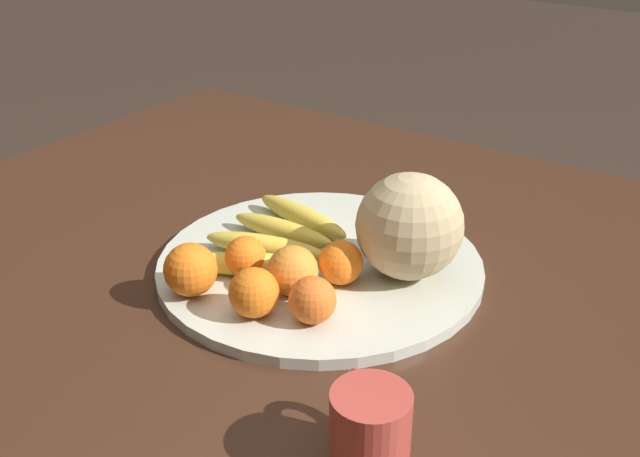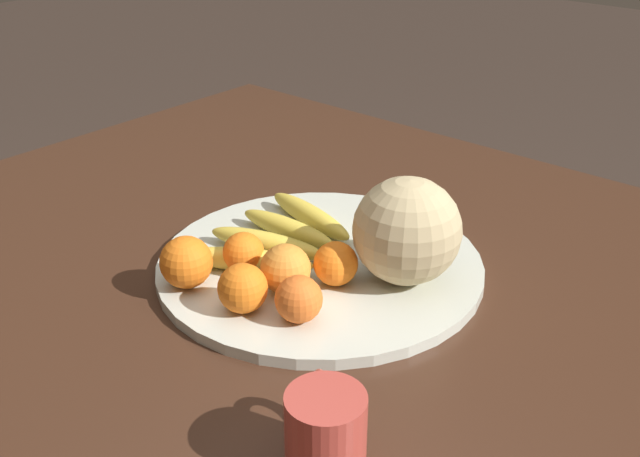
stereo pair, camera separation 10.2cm
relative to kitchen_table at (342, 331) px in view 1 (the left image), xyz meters
The scene contains 11 objects.
kitchen_table is the anchor object (origin of this frame).
fruit_bowl 0.10m from the kitchen_table, 17.91° to the right, with size 0.46×0.46×0.02m.
melon 0.19m from the kitchen_table, 143.12° to the right, with size 0.14×0.14×0.14m.
banana_bunch 0.16m from the kitchen_table, ahead, with size 0.21×0.25×0.03m.
orange_front_left 0.15m from the kitchen_table, 68.82° to the left, with size 0.07×0.07×0.07m.
orange_front_right 0.12m from the kitchen_table, 113.46° to the left, with size 0.06×0.06×0.06m.
orange_mid_center 0.24m from the kitchen_table, 47.18° to the left, with size 0.07×0.07×0.07m.
orange_back_left 0.18m from the kitchen_table, 34.42° to the left, with size 0.06×0.06×0.06m.
orange_back_right 0.19m from the kitchen_table, 74.49° to the left, with size 0.06×0.06×0.06m.
orange_top_small 0.17m from the kitchen_table, 103.93° to the left, with size 0.06×0.06×0.06m.
ceramic_mug 0.35m from the kitchen_table, 126.85° to the left, with size 0.10×0.09×0.09m.
Camera 1 is at (-0.46, 0.74, 1.27)m, focal length 42.00 mm.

